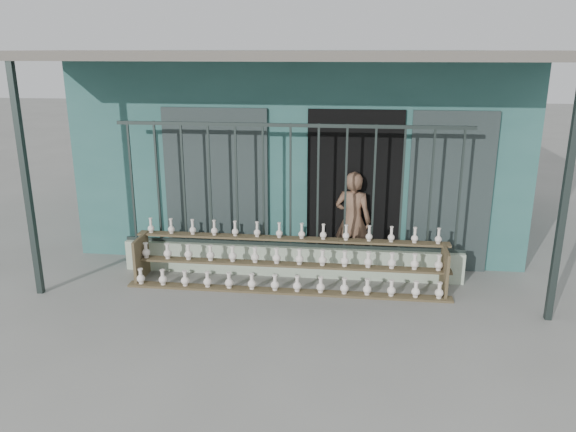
# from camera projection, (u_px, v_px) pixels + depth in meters

# --- Properties ---
(ground) EXTENTS (60.00, 60.00, 0.00)m
(ground) POSITION_uv_depth(u_px,v_px,m) (279.00, 314.00, 7.14)
(ground) COLOR slate
(workshop_building) EXTENTS (7.40, 6.60, 3.21)m
(workshop_building) POSITION_uv_depth(u_px,v_px,m) (308.00, 137.00, 10.69)
(workshop_building) COLOR #2C5D58
(workshop_building) RESTS_ON ground
(parapet_wall) EXTENTS (5.00, 0.20, 0.45)m
(parapet_wall) POSITION_uv_depth(u_px,v_px,m) (290.00, 260.00, 8.31)
(parapet_wall) COLOR #ADC1A5
(parapet_wall) RESTS_ON ground
(security_fence) EXTENTS (5.00, 0.04, 1.80)m
(security_fence) POSITION_uv_depth(u_px,v_px,m) (290.00, 187.00, 7.99)
(security_fence) COLOR #283330
(security_fence) RESTS_ON parapet_wall
(shelf_rack) EXTENTS (4.50, 0.68, 0.85)m
(shelf_rack) POSITION_uv_depth(u_px,v_px,m) (288.00, 262.00, 7.87)
(shelf_rack) COLOR brown
(shelf_rack) RESTS_ON ground
(elderly_woman) EXTENTS (0.62, 0.48, 1.51)m
(elderly_woman) POSITION_uv_depth(u_px,v_px,m) (353.00, 221.00, 8.42)
(elderly_woman) COLOR brown
(elderly_woman) RESTS_ON ground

